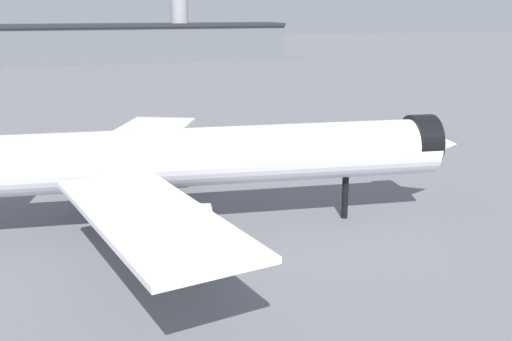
# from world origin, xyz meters

# --- Properties ---
(ground) EXTENTS (900.00, 900.00, 0.00)m
(ground) POSITION_xyz_m (0.00, 0.00, 0.00)
(ground) COLOR slate
(airliner_near_gate) EXTENTS (59.49, 54.02, 16.77)m
(airliner_near_gate) POSITION_xyz_m (-0.46, 0.93, 7.39)
(airliner_near_gate) COLOR white
(airliner_near_gate) RESTS_ON ground
(terminal_building) EXTENTS (181.28, 30.93, 28.38)m
(terminal_building) POSITION_xyz_m (-8.28, 202.48, 8.14)
(terminal_building) COLOR slate
(terminal_building) RESTS_ON ground
(baggage_tug_wing) EXTENTS (3.53, 2.67, 1.85)m
(baggage_tug_wing) POSITION_xyz_m (22.69, 29.49, 0.97)
(baggage_tug_wing) COLOR black
(baggage_tug_wing) RESTS_ON ground
(baggage_cart_trailing) EXTENTS (2.60, 2.22, 1.82)m
(baggage_cart_trailing) POSITION_xyz_m (24.33, 24.81, 0.98)
(baggage_cart_trailing) COLOR black
(baggage_cart_trailing) RESTS_ON ground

